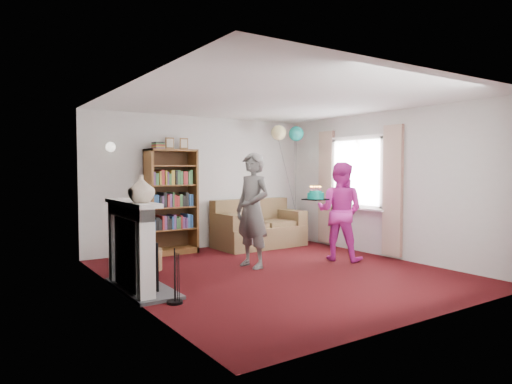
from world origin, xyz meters
TOP-DOWN VIEW (x-y plane):
  - ground at (0.00, 0.00)m, footprint 5.00×5.00m
  - wall_back at (0.00, 2.51)m, footprint 4.50×0.02m
  - wall_left at (-2.26, 0.00)m, footprint 0.02×5.00m
  - wall_right at (2.26, 0.00)m, footprint 0.02×5.00m
  - ceiling at (0.00, 0.00)m, footprint 4.50×5.00m
  - fireplace at (-2.09, 0.19)m, footprint 0.55×1.80m
  - window_bay at (2.21, 0.60)m, footprint 0.14×2.02m
  - wall_sconce at (-1.75, 2.36)m, footprint 0.16×0.23m
  - bookcase at (-0.72, 2.30)m, footprint 0.88×0.42m
  - sofa at (0.99, 2.07)m, footprint 1.72×0.91m
  - wicker_basket at (-1.55, 1.22)m, footprint 0.42×0.42m
  - person_striped at (-0.13, 0.53)m, footprint 0.53×0.71m
  - person_magenta at (1.39, 0.19)m, footprint 0.93×0.99m
  - birthday_cake at (0.86, 0.20)m, footprint 0.32×0.32m
  - balloons at (1.62, 1.93)m, footprint 0.74×0.30m
  - mantel_vase at (-2.12, -0.15)m, footprint 0.34×0.34m

SIDE VIEW (x-z plane):
  - ground at x=0.00m, z-range 0.00..0.00m
  - wicker_basket at x=-1.55m, z-range -0.02..0.36m
  - sofa at x=0.99m, z-range -0.11..0.80m
  - fireplace at x=-2.09m, z-range -0.05..1.07m
  - person_magenta at x=1.39m, z-range 0.00..1.62m
  - person_striped at x=-0.13m, z-range 0.00..1.76m
  - bookcase at x=-0.72m, z-range -0.12..1.95m
  - birthday_cake at x=0.86m, z-range 0.97..1.20m
  - window_bay at x=2.21m, z-range 0.10..2.30m
  - wall_back at x=0.00m, z-range 0.00..2.50m
  - wall_left at x=-2.26m, z-range 0.00..2.50m
  - wall_right at x=2.26m, z-range 0.00..2.50m
  - mantel_vase at x=-2.12m, z-range 1.12..1.45m
  - wall_sconce at x=-1.75m, z-range 1.80..1.96m
  - balloons at x=1.62m, z-range 1.37..3.07m
  - ceiling at x=0.00m, z-range 2.50..2.51m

